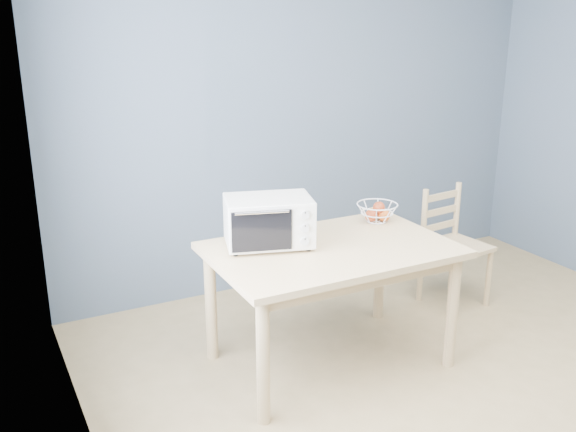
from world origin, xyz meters
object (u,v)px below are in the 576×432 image
dining_table (331,263)px  toaster_oven (265,221)px  dining_chair (452,247)px  fruit_basket (377,212)px

dining_table → toaster_oven: size_ratio=2.47×
toaster_oven → dining_chair: size_ratio=0.66×
toaster_oven → dining_chair: (1.57, 0.15, -0.48)m
fruit_basket → dining_chair: (0.73, 0.07, -0.40)m
dining_table → dining_chair: (1.23, 0.34, -0.23)m
dining_chair → toaster_oven: bearing=178.6°
dining_table → toaster_oven: toaster_oven is taller
toaster_oven → fruit_basket: bearing=21.7°
toaster_oven → dining_table: bearing=-12.9°
fruit_basket → dining_chair: fruit_basket is taller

